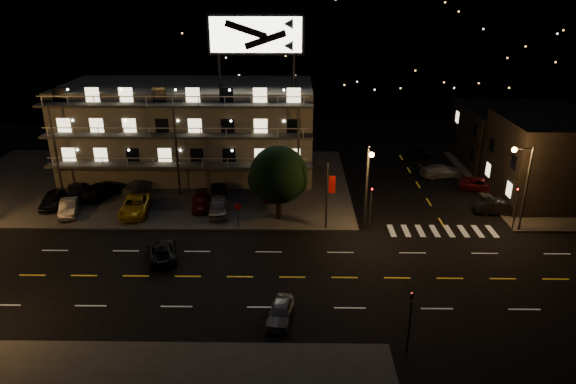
{
  "coord_description": "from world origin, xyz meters",
  "views": [
    {
      "loc": [
        2.16,
        -33.95,
        20.53
      ],
      "look_at": [
        1.56,
        8.0,
        3.82
      ],
      "focal_mm": 32.0,
      "sensor_mm": 36.0,
      "label": 1
    }
  ],
  "objects_px": {
    "lot_car_7": "(139,186)",
    "road_car_west": "(162,252)",
    "tree": "(278,176)",
    "side_car_0": "(499,207)",
    "lot_car_2": "(135,206)",
    "road_car_east": "(281,312)",
    "lot_car_4": "(218,207)"
  },
  "relations": [
    {
      "from": "lot_car_4",
      "to": "lot_car_2",
      "type": "bearing_deg",
      "value": 172.12
    },
    {
      "from": "road_car_east",
      "to": "road_car_west",
      "type": "distance_m",
      "value": 12.76
    },
    {
      "from": "road_car_east",
      "to": "lot_car_4",
      "type": "bearing_deg",
      "value": 119.74
    },
    {
      "from": "tree",
      "to": "road_car_east",
      "type": "bearing_deg",
      "value": -87.61
    },
    {
      "from": "lot_car_4",
      "to": "road_car_west",
      "type": "height_order",
      "value": "lot_car_4"
    },
    {
      "from": "tree",
      "to": "lot_car_4",
      "type": "distance_m",
      "value": 6.82
    },
    {
      "from": "road_car_west",
      "to": "lot_car_7",
      "type": "bearing_deg",
      "value": -83.84
    },
    {
      "from": "tree",
      "to": "lot_car_7",
      "type": "bearing_deg",
      "value": 156.54
    },
    {
      "from": "lot_car_2",
      "to": "side_car_0",
      "type": "height_order",
      "value": "lot_car_2"
    },
    {
      "from": "lot_car_2",
      "to": "road_car_west",
      "type": "relative_size",
      "value": 1.19
    },
    {
      "from": "lot_car_7",
      "to": "road_car_west",
      "type": "xyz_separation_m",
      "value": [
        6.01,
        -14.39,
        -0.15
      ]
    },
    {
      "from": "lot_car_4",
      "to": "road_car_east",
      "type": "relative_size",
      "value": 1.22
    },
    {
      "from": "lot_car_2",
      "to": "road_car_east",
      "type": "bearing_deg",
      "value": -54.97
    },
    {
      "from": "lot_car_2",
      "to": "lot_car_4",
      "type": "distance_m",
      "value": 8.06
    },
    {
      "from": "lot_car_7",
      "to": "road_car_west",
      "type": "bearing_deg",
      "value": 132.3
    },
    {
      "from": "tree",
      "to": "side_car_0",
      "type": "distance_m",
      "value": 21.78
    },
    {
      "from": "tree",
      "to": "side_car_0",
      "type": "relative_size",
      "value": 1.56
    },
    {
      "from": "lot_car_2",
      "to": "tree",
      "type": "bearing_deg",
      "value": -9.68
    },
    {
      "from": "road_car_west",
      "to": "road_car_east",
      "type": "bearing_deg",
      "value": 123.88
    },
    {
      "from": "tree",
      "to": "side_car_0",
      "type": "height_order",
      "value": "tree"
    },
    {
      "from": "tree",
      "to": "road_car_west",
      "type": "height_order",
      "value": "tree"
    },
    {
      "from": "tree",
      "to": "road_car_west",
      "type": "relative_size",
      "value": 1.52
    },
    {
      "from": "side_car_0",
      "to": "road_car_west",
      "type": "bearing_deg",
      "value": 113.01
    },
    {
      "from": "tree",
      "to": "road_car_west",
      "type": "distance_m",
      "value": 12.59
    },
    {
      "from": "road_car_west",
      "to": "side_car_0",
      "type": "bearing_deg",
      "value": -179.53
    },
    {
      "from": "side_car_0",
      "to": "tree",
      "type": "bearing_deg",
      "value": 100.14
    },
    {
      "from": "lot_car_4",
      "to": "lot_car_7",
      "type": "relative_size",
      "value": 1.01
    },
    {
      "from": "lot_car_4",
      "to": "road_car_west",
      "type": "relative_size",
      "value": 0.97
    },
    {
      "from": "lot_car_2",
      "to": "road_car_west",
      "type": "xyz_separation_m",
      "value": [
        4.72,
        -8.77,
        -0.27
      ]
    },
    {
      "from": "lot_car_4",
      "to": "road_car_east",
      "type": "distance_m",
      "value": 17.98
    },
    {
      "from": "lot_car_4",
      "to": "side_car_0",
      "type": "xyz_separation_m",
      "value": [
        27.26,
        0.72,
        -0.17
      ]
    },
    {
      "from": "tree",
      "to": "lot_car_2",
      "type": "height_order",
      "value": "tree"
    }
  ]
}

